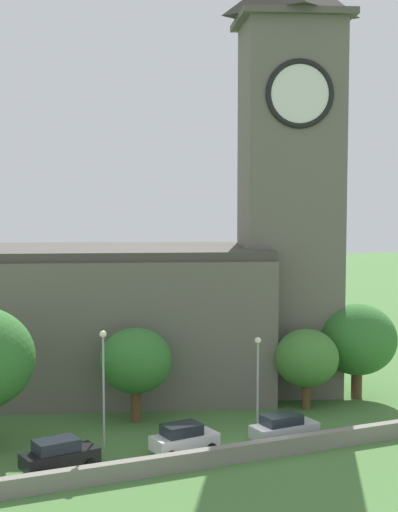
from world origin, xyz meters
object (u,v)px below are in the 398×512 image
car_white (184,439)px  streetlamp_west_mid (103,371)px  church (153,273)px  car_black (59,455)px  streetlamp_central (258,368)px  tree_riverside_west (357,340)px  tree_by_tower (306,358)px  tree_riverside_east (136,361)px  car_silver (284,428)px

car_white → streetlamp_west_mid: bearing=144.8°
church → streetlamp_west_mid: size_ratio=4.81×
car_black → car_white: bearing=-0.9°
streetlamp_central → tree_riverside_west: 12.14m
car_white → tree_by_tower: size_ratio=0.72×
tree_riverside_east → streetlamp_central: bearing=-40.2°
church → tree_riverside_east: size_ratio=5.45×
tree_riverside_east → tree_riverside_west: bearing=-2.9°
car_silver → tree_by_tower: size_ratio=0.76×
car_white → tree_riverside_west: size_ratio=0.58×
tree_by_tower → car_silver: bearing=-131.8°
car_white → tree_by_tower: bearing=24.8°
car_black → streetlamp_central: size_ratio=0.73×
tree_riverside_west → streetlamp_central: bearing=-157.5°
streetlamp_central → tree_riverside_east: (-6.58, 5.55, -0.03)m
streetlamp_west_mid → tree_riverside_west: streetlamp_west_mid is taller
church → car_white: 17.75m
tree_riverside_west → tree_riverside_east: bearing=177.1°
streetlamp_central → tree_by_tower: size_ratio=1.08×
church → car_black: size_ratio=7.72×
tree_riverside_east → tree_riverside_west: tree_riverside_west is taller
car_black → tree_riverside_east: bearing=45.3°
car_black → tree_riverside_east: 11.09m
church → streetlamp_west_mid: (-8.03, -12.16, -4.49)m
car_silver → tree_riverside_east: tree_riverside_east is taller
car_black → car_white: (7.77, -0.12, -0.01)m
car_white → streetlamp_central: size_ratio=0.66×
church → tree_riverside_east: 9.98m
streetlamp_west_mid → streetlamp_central: bearing=-4.7°
church → car_white: bearing=-104.4°
car_silver → streetlamp_central: (-0.58, 2.47, 3.44)m
streetlamp_central → tree_by_tower: streetlamp_central is taller
church → streetlamp_central: (2.38, -13.01, -5.10)m
streetlamp_central → tree_riverside_east: bearing=139.8°
streetlamp_west_mid → tree_riverside_east: size_ratio=1.13×
car_black → tree_by_tower: size_ratio=0.79×
car_white → tree_by_tower: tree_by_tower is taller
car_white → tree_riverside_east: tree_riverside_east is taller
car_silver → streetlamp_west_mid: streetlamp_west_mid is taller
car_white → streetlamp_west_mid: streetlamp_west_mid is taller
car_black → car_white: 7.77m
car_black → church: bearing=52.1°
church → tree_by_tower: 13.83m
church → car_black: church is taller
tree_riverside_east → tree_riverside_west: (17.79, -0.90, 0.24)m
car_silver → car_white: bearing=176.7°
streetlamp_west_mid → tree_riverside_west: 21.95m
car_silver → tree_riverside_east: size_ratio=0.68×
tree_by_tower → car_black: bearing=-164.6°
tree_riverside_east → tree_by_tower: size_ratio=1.12×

